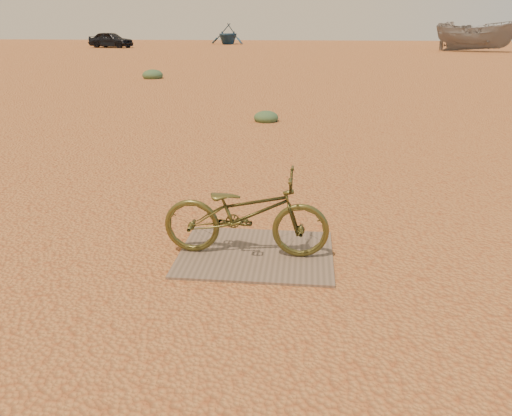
# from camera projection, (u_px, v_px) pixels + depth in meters

# --- Properties ---
(ground) EXTENTS (120.00, 120.00, 0.00)m
(ground) POSITION_uv_depth(u_px,v_px,m) (305.00, 256.00, 4.41)
(ground) COLOR #B97A41
(ground) RESTS_ON ground
(plywood_board) EXTENTS (1.35, 1.06, 0.02)m
(plywood_board) POSITION_uv_depth(u_px,v_px,m) (256.00, 254.00, 4.43)
(plywood_board) COLOR brown
(plywood_board) RESTS_ON ground
(bicycle) EXTENTS (1.44, 0.51, 0.76)m
(bicycle) POSITION_uv_depth(u_px,v_px,m) (246.00, 213.00, 4.28)
(bicycle) COLOR #48451E
(bicycle) RESTS_ON plywood_board
(car) EXTENTS (4.01, 2.35, 1.28)m
(car) POSITION_uv_depth(u_px,v_px,m) (111.00, 40.00, 41.88)
(car) COLOR black
(car) RESTS_ON ground
(boat_near_left) EXTENTS (4.88, 5.51, 0.94)m
(boat_near_left) POSITION_uv_depth(u_px,v_px,m) (109.00, 41.00, 44.66)
(boat_near_left) COLOR white
(boat_near_left) RESTS_ON ground
(boat_far_left) EXTENTS (3.83, 4.24, 1.95)m
(boat_far_left) POSITION_uv_depth(u_px,v_px,m) (228.00, 34.00, 48.79)
(boat_far_left) COLOR navy
(boat_far_left) RESTS_ON ground
(boat_mid_right) EXTENTS (6.04, 4.31, 2.19)m
(boat_mid_right) POSITION_uv_depth(u_px,v_px,m) (476.00, 36.00, 35.80)
(boat_mid_right) COLOR slate
(boat_mid_right) RESTS_ON ground
(kale_a) EXTENTS (0.52, 0.52, 0.28)m
(kale_a) POSITION_uv_depth(u_px,v_px,m) (266.00, 121.00, 10.47)
(kale_a) COLOR #445E3D
(kale_a) RESTS_ON ground
(kale_c) EXTENTS (0.76, 0.76, 0.42)m
(kale_c) POSITION_uv_depth(u_px,v_px,m) (153.00, 78.00, 18.63)
(kale_c) COLOR #445E3D
(kale_c) RESTS_ON ground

